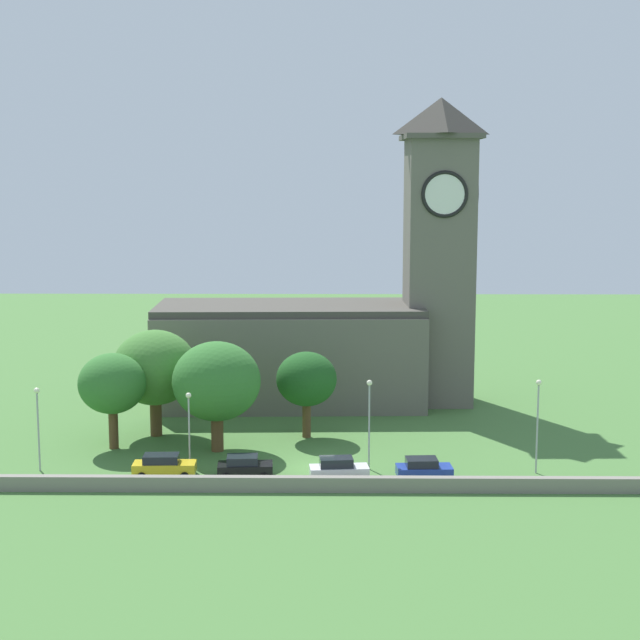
{
  "coord_description": "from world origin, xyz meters",
  "views": [
    {
      "loc": [
        0.95,
        -73.56,
        22.64
      ],
      "look_at": [
        0.04,
        8.43,
        10.54
      ],
      "focal_mm": 54.2,
      "sensor_mm": 36.0,
      "label": 1
    }
  ],
  "objects": [
    {
      "name": "ground_plane",
      "position": [
        0.0,
        15.0,
        0.0
      ],
      "size": [
        200.0,
        200.0,
        0.0
      ],
      "primitive_type": "plane",
      "color": "#477538"
    },
    {
      "name": "church",
      "position": [
        1.22,
        22.53,
        8.09
      ],
      "size": [
        32.29,
        12.8,
        30.43
      ],
      "color": "#666056",
      "rests_on": "ground"
    },
    {
      "name": "quay_barrier",
      "position": [
        0.0,
        -5.86,
        0.56
      ],
      "size": [
        57.51,
        0.7,
        1.13
      ],
      "primitive_type": "cube",
      "color": "gray",
      "rests_on": "ground"
    },
    {
      "name": "car_yellow",
      "position": [
        -11.79,
        -2.44,
        0.89
      ],
      "size": [
        4.83,
        2.24,
        1.75
      ],
      "color": "gold",
      "rests_on": "ground"
    },
    {
      "name": "car_black",
      "position": [
        -5.6,
        -2.53,
        0.86
      ],
      "size": [
        4.29,
        2.49,
        1.7
      ],
      "color": "black",
      "rests_on": "ground"
    },
    {
      "name": "car_white",
      "position": [
        1.55,
        -3.59,
        0.96
      ],
      "size": [
        4.55,
        2.36,
        1.9
      ],
      "color": "silver",
      "rests_on": "ground"
    },
    {
      "name": "car_blue",
      "position": [
        7.99,
        -3.04,
        0.86
      ],
      "size": [
        4.28,
        2.41,
        1.7
      ],
      "color": "#233D9E",
      "rests_on": "ground"
    },
    {
      "name": "streetlamp_west_end",
      "position": [
        -21.74,
        -0.99,
        4.45
      ],
      "size": [
        0.44,
        0.44,
        6.61
      ],
      "color": "#9EA0A5",
      "rests_on": "ground"
    },
    {
      "name": "streetlamp_west_mid",
      "position": [
        -10.11,
        -0.32,
        4.16
      ],
      "size": [
        0.44,
        0.44,
        6.1
      ],
      "color": "#9EA0A5",
      "rests_on": "ground"
    },
    {
      "name": "streetlamp_central",
      "position": [
        3.97,
        -0.32,
        4.76
      ],
      "size": [
        0.44,
        0.44,
        7.14
      ],
      "color": "#9EA0A5",
      "rests_on": "ground"
    },
    {
      "name": "streetlamp_east_mid",
      "position": [
        16.88,
        -1.19,
        4.89
      ],
      "size": [
        0.44,
        0.44,
        7.38
      ],
      "color": "#9EA0A5",
      "rests_on": "ground"
    },
    {
      "name": "tree_riverside_west",
      "position": [
        -1.15,
        9.07,
        5.19
      ],
      "size": [
        5.31,
        5.31,
        7.62
      ],
      "color": "brown",
      "rests_on": "ground"
    },
    {
      "name": "tree_by_tower",
      "position": [
        -8.51,
        4.67,
        5.92
      ],
      "size": [
        7.34,
        7.34,
        9.26
      ],
      "color": "brown",
      "rests_on": "ground"
    },
    {
      "name": "tree_churchyard",
      "position": [
        -14.51,
        9.49,
        6.11
      ],
      "size": [
        7.37,
        7.37,
        9.46
      ],
      "color": "brown",
      "rests_on": "ground"
    },
    {
      "name": "tree_riverside_east",
      "position": [
        -17.36,
        5.36,
        5.55
      ],
      "size": [
        5.66,
        5.66,
        8.14
      ],
      "color": "brown",
      "rests_on": "ground"
    }
  ]
}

